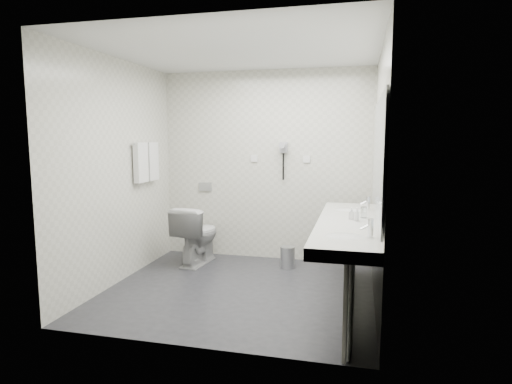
# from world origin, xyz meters

# --- Properties ---
(floor) EXTENTS (2.80, 2.80, 0.00)m
(floor) POSITION_xyz_m (0.00, 0.00, 0.00)
(floor) COLOR #25252A
(floor) RESTS_ON ground
(ceiling) EXTENTS (2.80, 2.80, 0.00)m
(ceiling) POSITION_xyz_m (0.00, 0.00, 2.50)
(ceiling) COLOR silver
(ceiling) RESTS_ON wall_back
(wall_back) EXTENTS (2.80, 0.00, 2.80)m
(wall_back) POSITION_xyz_m (0.00, 1.30, 1.25)
(wall_back) COLOR beige
(wall_back) RESTS_ON floor
(wall_front) EXTENTS (2.80, 0.00, 2.80)m
(wall_front) POSITION_xyz_m (0.00, -1.30, 1.25)
(wall_front) COLOR beige
(wall_front) RESTS_ON floor
(wall_left) EXTENTS (0.00, 2.60, 2.60)m
(wall_left) POSITION_xyz_m (-1.40, 0.00, 1.25)
(wall_left) COLOR beige
(wall_left) RESTS_ON floor
(wall_right) EXTENTS (0.00, 2.60, 2.60)m
(wall_right) POSITION_xyz_m (1.40, 0.00, 1.25)
(wall_right) COLOR beige
(wall_right) RESTS_ON floor
(vanity_counter) EXTENTS (0.55, 2.20, 0.10)m
(vanity_counter) POSITION_xyz_m (1.12, -0.20, 0.80)
(vanity_counter) COLOR silver
(vanity_counter) RESTS_ON floor
(vanity_panel) EXTENTS (0.03, 2.15, 0.75)m
(vanity_panel) POSITION_xyz_m (1.15, -0.20, 0.38)
(vanity_panel) COLOR gray
(vanity_panel) RESTS_ON floor
(vanity_post_near) EXTENTS (0.06, 0.06, 0.75)m
(vanity_post_near) POSITION_xyz_m (1.18, -1.24, 0.38)
(vanity_post_near) COLOR silver
(vanity_post_near) RESTS_ON floor
(vanity_post_far) EXTENTS (0.06, 0.06, 0.75)m
(vanity_post_far) POSITION_xyz_m (1.18, 0.84, 0.38)
(vanity_post_far) COLOR silver
(vanity_post_far) RESTS_ON floor
(mirror) EXTENTS (0.02, 2.20, 1.05)m
(mirror) POSITION_xyz_m (1.39, -0.20, 1.45)
(mirror) COLOR #B2BCC6
(mirror) RESTS_ON wall_right
(basin_near) EXTENTS (0.40, 0.31, 0.05)m
(basin_near) POSITION_xyz_m (1.12, -0.85, 0.83)
(basin_near) COLOR silver
(basin_near) RESTS_ON vanity_counter
(basin_far) EXTENTS (0.40, 0.31, 0.05)m
(basin_far) POSITION_xyz_m (1.12, 0.45, 0.83)
(basin_far) COLOR silver
(basin_far) RESTS_ON vanity_counter
(faucet_near) EXTENTS (0.04, 0.04, 0.15)m
(faucet_near) POSITION_xyz_m (1.32, -0.85, 0.92)
(faucet_near) COLOR silver
(faucet_near) RESTS_ON vanity_counter
(faucet_far) EXTENTS (0.04, 0.04, 0.15)m
(faucet_far) POSITION_xyz_m (1.32, 0.45, 0.92)
(faucet_far) COLOR silver
(faucet_far) RESTS_ON vanity_counter
(soap_bottle_a) EXTENTS (0.06, 0.06, 0.12)m
(soap_bottle_a) POSITION_xyz_m (1.16, -0.12, 0.91)
(soap_bottle_a) COLOR silver
(soap_bottle_a) RESTS_ON vanity_counter
(soap_bottle_c) EXTENTS (0.05, 0.05, 0.13)m
(soap_bottle_c) POSITION_xyz_m (1.21, -0.20, 0.92)
(soap_bottle_c) COLOR silver
(soap_bottle_c) RESTS_ON vanity_counter
(glass_left) EXTENTS (0.08, 0.08, 0.11)m
(glass_left) POSITION_xyz_m (1.27, -0.01, 0.90)
(glass_left) COLOR silver
(glass_left) RESTS_ON vanity_counter
(toilet) EXTENTS (0.50, 0.79, 0.76)m
(toilet) POSITION_xyz_m (-0.80, 0.83, 0.38)
(toilet) COLOR silver
(toilet) RESTS_ON floor
(flush_plate) EXTENTS (0.18, 0.02, 0.12)m
(flush_plate) POSITION_xyz_m (-0.85, 1.29, 0.95)
(flush_plate) COLOR #B2B5BA
(flush_plate) RESTS_ON wall_back
(pedal_bin) EXTENTS (0.19, 0.19, 0.26)m
(pedal_bin) POSITION_xyz_m (0.38, 0.90, 0.13)
(pedal_bin) COLOR #B2B5BA
(pedal_bin) RESTS_ON floor
(bin_lid) EXTENTS (0.18, 0.18, 0.02)m
(bin_lid) POSITION_xyz_m (0.38, 0.90, 0.26)
(bin_lid) COLOR #B2B5BA
(bin_lid) RESTS_ON pedal_bin
(towel_rail) EXTENTS (0.02, 0.62, 0.02)m
(towel_rail) POSITION_xyz_m (-1.35, 0.55, 1.55)
(towel_rail) COLOR silver
(towel_rail) RESTS_ON wall_left
(towel_near) EXTENTS (0.07, 0.24, 0.48)m
(towel_near) POSITION_xyz_m (-1.34, 0.41, 1.33)
(towel_near) COLOR silver
(towel_near) RESTS_ON towel_rail
(towel_far) EXTENTS (0.07, 0.24, 0.48)m
(towel_far) POSITION_xyz_m (-1.34, 0.69, 1.33)
(towel_far) COLOR silver
(towel_far) RESTS_ON towel_rail
(dryer_cradle) EXTENTS (0.10, 0.04, 0.14)m
(dryer_cradle) POSITION_xyz_m (0.25, 1.27, 1.50)
(dryer_cradle) COLOR #97979C
(dryer_cradle) RESTS_ON wall_back
(dryer_barrel) EXTENTS (0.08, 0.14, 0.08)m
(dryer_barrel) POSITION_xyz_m (0.25, 1.20, 1.53)
(dryer_barrel) COLOR #97979C
(dryer_barrel) RESTS_ON dryer_cradle
(dryer_cord) EXTENTS (0.02, 0.02, 0.35)m
(dryer_cord) POSITION_xyz_m (0.25, 1.26, 1.25)
(dryer_cord) COLOR black
(dryer_cord) RESTS_ON dryer_cradle
(switch_plate_a) EXTENTS (0.09, 0.02, 0.09)m
(switch_plate_a) POSITION_xyz_m (-0.15, 1.29, 1.35)
(switch_plate_a) COLOR silver
(switch_plate_a) RESTS_ON wall_back
(switch_plate_b) EXTENTS (0.09, 0.02, 0.09)m
(switch_plate_b) POSITION_xyz_m (0.55, 1.29, 1.35)
(switch_plate_b) COLOR silver
(switch_plate_b) RESTS_ON wall_back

